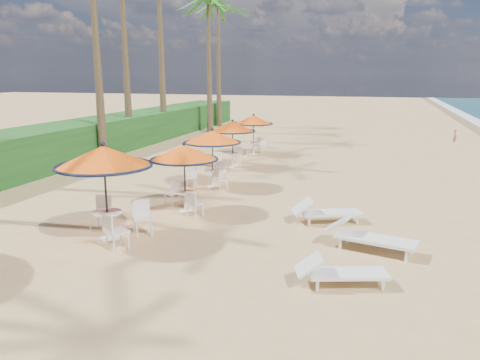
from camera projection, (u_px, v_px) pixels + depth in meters
The scene contains 13 objects.
ground at pixel (318, 271), 10.18m from camera, with size 160.00×160.00×0.00m, color tan.
scrub_hedge at pixel (83, 139), 24.04m from camera, with size 3.00×40.00×1.80m, color #194716.
station_0 at pixel (106, 168), 11.75m from camera, with size 2.46×2.46×2.56m.
station_1 at pixel (184, 159), 14.23m from camera, with size 2.09×2.09×2.18m.
station_2 at pixel (212, 144), 17.41m from camera, with size 2.14×2.14×2.24m.
station_3 at pixel (232, 131), 21.20m from camera, with size 2.09×2.12×2.18m.
station_4 at pixel (254, 125), 24.57m from camera, with size 2.06×2.06×2.15m.
lounger_near at pixel (339, 271), 9.42m from camera, with size 1.94×1.12×0.66m.
lounger_mid at pixel (366, 235), 11.34m from camera, with size 2.31×1.20×0.79m.
lounger_far at pixel (324, 211), 13.44m from camera, with size 2.08×1.34×0.71m.
palm_6 at pixel (208, 8), 32.50m from camera, with size 5.00×5.00×9.44m.
palm_7 at pixel (218, 13), 36.34m from camera, with size 5.00×5.00×9.65m.
person at pixel (455, 136), 28.90m from camera, with size 0.32×0.21×0.88m, color #9A654E.
Camera 1 is at (1.11, -9.57, 4.21)m, focal length 35.00 mm.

